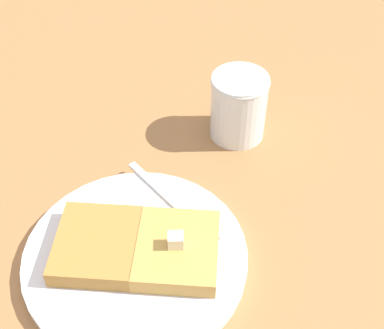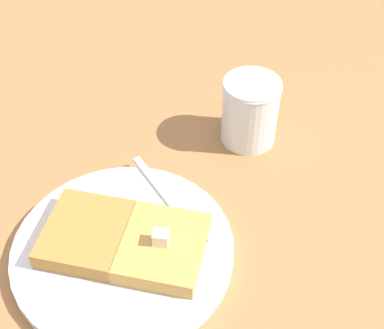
% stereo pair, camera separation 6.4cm
% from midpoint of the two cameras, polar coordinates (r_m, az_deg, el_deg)
% --- Properties ---
extents(table_surface, '(1.27, 1.27, 0.03)m').
position_cam_midpoint_polar(table_surface, '(0.68, -11.60, -4.93)').
color(table_surface, '#9D6A3C').
rests_on(table_surface, ground).
extents(plate, '(0.25, 0.25, 0.02)m').
position_cam_midpoint_polar(plate, '(0.60, -9.10, -9.86)').
color(plate, silver).
rests_on(plate, table_surface).
extents(toast_slice_left, '(0.10, 0.11, 0.02)m').
position_cam_midpoint_polar(toast_slice_left, '(0.58, -4.78, -9.27)').
color(toast_slice_left, gold).
rests_on(toast_slice_left, plate).
extents(toast_slice_middle, '(0.10, 0.11, 0.02)m').
position_cam_midpoint_polar(toast_slice_middle, '(0.60, -13.64, -8.50)').
color(toast_slice_middle, '#AB7935').
rests_on(toast_slice_middle, plate).
extents(butter_pat_primary, '(0.02, 0.01, 0.02)m').
position_cam_midpoint_polar(butter_pat_primary, '(0.57, -5.01, -8.24)').
color(butter_pat_primary, '#F1EBCA').
rests_on(butter_pat_primary, toast_slice_left).
extents(fork, '(0.11, 0.13, 0.00)m').
position_cam_midpoint_polar(fork, '(0.63, -4.60, -4.53)').
color(fork, silver).
rests_on(fork, plate).
extents(syrup_jar, '(0.08, 0.08, 0.09)m').
position_cam_midpoint_polar(syrup_jar, '(0.72, 2.43, 5.84)').
color(syrup_jar, '#5B2809').
rests_on(syrup_jar, table_surface).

